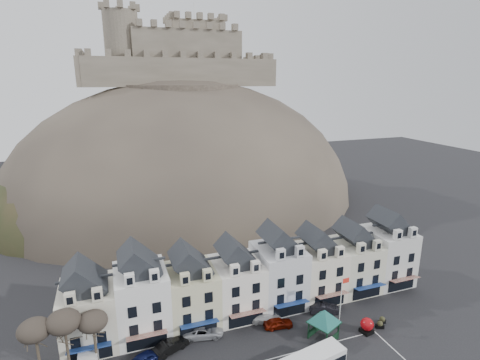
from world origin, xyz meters
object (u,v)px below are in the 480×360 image
object	(u,v)px
car_charcoal	(324,308)
bus_shelter	(324,316)
red_buoy	(367,325)
flagpole	(341,300)
car_silver	(203,331)
car_black	(171,346)
car_white	(265,318)
car_maroon	(278,323)
white_van	(89,355)
car_navy	(147,358)

from	to	relation	value
car_charcoal	bus_shelter	bearing A→B (deg)	163.18
red_buoy	flagpole	size ratio (longest dim) A/B	0.27
bus_shelter	car_silver	xyz separation A→B (m)	(-15.11, 5.85, -2.63)
car_black	car_white	xyz separation A→B (m)	(13.79, 1.39, -0.09)
car_black	car_maroon	world-z (taller)	car_black
flagpole	white_van	distance (m)	33.18
red_buoy	flagpole	bearing A→B (deg)	149.85
white_van	car_black	xyz separation A→B (m)	(9.79, -1.37, -0.39)
car_white	flagpole	bearing A→B (deg)	-96.15
red_buoy	car_white	bearing A→B (deg)	150.81
car_black	car_maroon	bearing A→B (deg)	-114.99
bus_shelter	flagpole	xyz separation A→B (m)	(3.14, 0.87, 1.24)
red_buoy	car_silver	xyz separation A→B (m)	(-21.40, 6.81, -0.36)
bus_shelter	car_maroon	distance (m)	6.84
car_maroon	car_charcoal	bearing A→B (deg)	-77.48
white_van	car_white	xyz separation A→B (m)	(23.57, 0.02, -0.48)
white_van	car_charcoal	size ratio (longest dim) A/B	1.13
car_silver	car_white	distance (m)	9.20
red_buoy	white_van	xyz separation A→B (m)	(-35.77, 6.79, 0.04)
car_maroon	red_buoy	bearing A→B (deg)	-107.85
flagpole	car_black	xyz separation A→B (m)	(-22.83, 3.59, -3.86)
red_buoy	car_maroon	bearing A→B (deg)	155.02
flagpole	car_silver	size ratio (longest dim) A/B	1.50
flagpole	car_charcoal	xyz separation A→B (m)	(0.14, 4.04, -3.89)
car_white	car_silver	bearing A→B (deg)	112.69
car_black	car_silver	size ratio (longest dim) A/B	0.87
red_buoy	car_charcoal	size ratio (longest dim) A/B	0.49
red_buoy	car_maroon	size ratio (longest dim) A/B	0.53
car_silver	car_white	xyz separation A→B (m)	(9.20, 0.00, -0.08)
bus_shelter	car_silver	size ratio (longest dim) A/B	1.16
bus_shelter	car_navy	distance (m)	23.15
bus_shelter	car_black	distance (m)	20.36
car_silver	flagpole	bearing A→B (deg)	-94.49
car_navy	white_van	bearing A→B (deg)	47.83
car_charcoal	white_van	bearing A→B (deg)	105.24
car_charcoal	car_black	bearing A→B (deg)	107.98
red_buoy	car_silver	world-z (taller)	red_buoy
bus_shelter	car_navy	world-z (taller)	bus_shelter
car_white	red_buoy	bearing A→B (deg)	-96.49
flagpole	bus_shelter	bearing A→B (deg)	-164.51
bus_shelter	car_black	size ratio (longest dim) A/B	1.33
car_silver	car_charcoal	bearing A→B (deg)	-82.14
red_buoy	car_white	size ratio (longest dim) A/B	0.47
white_van	car_charcoal	bearing A→B (deg)	-1.37
car_navy	car_maroon	size ratio (longest dim) A/B	1.12
car_navy	car_maroon	xyz separation A→B (m)	(18.05, 0.81, -0.09)
red_buoy	car_silver	distance (m)	22.46
car_black	car_maroon	xyz separation A→B (m)	(14.99, -0.30, -0.08)
flagpole	white_van	size ratio (longest dim) A/B	1.59
bus_shelter	car_maroon	xyz separation A→B (m)	(-4.71, 4.16, -2.69)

